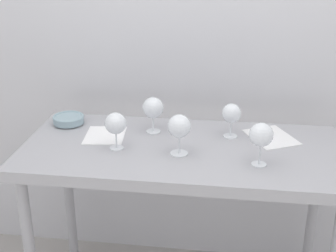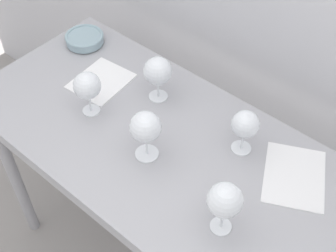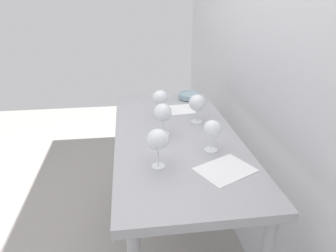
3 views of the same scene
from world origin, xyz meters
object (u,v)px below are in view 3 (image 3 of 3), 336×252
at_px(wine_glass_far_left, 197,103).
at_px(wine_glass_near_left, 160,98).
at_px(wine_glass_near_right, 158,141).
at_px(wine_glass_far_right, 212,130).
at_px(wine_glass_near_center, 163,113).
at_px(tasting_sheet_upper, 225,170).
at_px(tasting_bowl, 189,96).
at_px(tasting_sheet_lower, 178,110).

bearing_deg(wine_glass_far_left, wine_glass_near_left, -122.30).
height_order(wine_glass_near_left, wine_glass_near_right, wine_glass_near_right).
xyz_separation_m(wine_glass_far_right, wine_glass_near_center, (-0.21, -0.21, 0.01)).
bearing_deg(tasting_sheet_upper, wine_glass_near_right, -129.86).
bearing_deg(wine_glass_far_right, wine_glass_near_center, -135.02).
xyz_separation_m(tasting_sheet_upper, tasting_bowl, (-0.97, 0.03, 0.02)).
relative_size(wine_glass_near_right, tasting_sheet_upper, 0.77).
distance_m(wine_glass_far_left, wine_glass_near_center, 0.26).
xyz_separation_m(wine_glass_near_center, tasting_bowl, (-0.57, 0.26, -0.10)).
height_order(wine_glass_far_right, tasting_bowl, wine_glass_far_right).
distance_m(wine_glass_far_right, tasting_bowl, 0.79).
height_order(wine_glass_far_left, wine_glass_far_right, wine_glass_far_left).
relative_size(wine_glass_far_right, tasting_bowl, 1.03).
bearing_deg(wine_glass_near_right, wine_glass_near_center, 169.92).
bearing_deg(tasting_bowl, wine_glass_near_center, -24.49).
xyz_separation_m(wine_glass_far_left, tasting_sheet_lower, (-0.21, -0.08, -0.11)).
height_order(wine_glass_near_left, tasting_bowl, wine_glass_near_left).
xyz_separation_m(wine_glass_near_left, tasting_sheet_upper, (0.67, 0.21, -0.11)).
bearing_deg(tasting_sheet_upper, wine_glass_far_right, 157.82).
xyz_separation_m(wine_glass_far_left, wine_glass_near_right, (0.48, -0.28, 0.01)).
bearing_deg(wine_glass_far_right, tasting_sheet_upper, 4.47).
height_order(wine_glass_far_right, tasting_sheet_upper, wine_glass_far_right).
relative_size(wine_glass_near_right, tasting_bowl, 1.18).
bearing_deg(wine_glass_near_center, wine_glass_far_right, 44.98).
bearing_deg(wine_glass_far_right, wine_glass_far_left, 178.87).
height_order(wine_glass_near_right, tasting_sheet_upper, wine_glass_near_right).
height_order(wine_glass_near_center, tasting_sheet_lower, wine_glass_near_center).
relative_size(wine_glass_far_left, wine_glass_near_right, 0.94).
xyz_separation_m(wine_glass_near_right, tasting_bowl, (-0.90, 0.32, -0.10)).
bearing_deg(wine_glass_near_left, wine_glass_near_right, -7.12).
distance_m(wine_glass_near_right, tasting_bowl, 0.96).
bearing_deg(wine_glass_near_center, wine_glass_far_left, 123.63).
relative_size(tasting_sheet_upper, tasting_sheet_lower, 1.13).
relative_size(wine_glass_far_left, tasting_sheet_lower, 0.82).
xyz_separation_m(wine_glass_near_center, tasting_sheet_upper, (0.40, 0.23, -0.12)).
relative_size(wine_glass_near_left, wine_glass_near_center, 0.93).
relative_size(wine_glass_near_center, tasting_bowl, 1.15).
height_order(wine_glass_far_left, tasting_sheet_lower, wine_glass_far_left).
bearing_deg(wine_glass_near_left, wine_glass_near_center, -3.51).
relative_size(tasting_sheet_lower, tasting_bowl, 1.36).
bearing_deg(tasting_bowl, wine_glass_near_left, -39.34).
xyz_separation_m(wine_glass_far_right, wine_glass_near_right, (0.12, -0.27, 0.02)).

